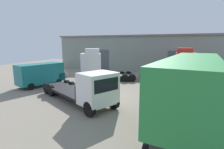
# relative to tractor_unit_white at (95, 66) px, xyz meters

# --- Properties ---
(ground_plane) EXTENTS (60.00, 60.00, 0.00)m
(ground_plane) POSITION_rel_tractor_unit_white_xyz_m (3.19, -5.25, -1.89)
(ground_plane) COLOR gray
(warehouse_building) EXTENTS (29.97, 9.59, 6.09)m
(warehouse_building) POSITION_rel_tractor_unit_white_xyz_m (3.19, 13.29, 1.16)
(warehouse_building) COLOR gray
(warehouse_building) RESTS_ON ground_plane
(tractor_unit_white) EXTENTS (7.12, 5.30, 4.06)m
(tractor_unit_white) POSITION_rel_tractor_unit_white_xyz_m (0.00, 0.00, 0.00)
(tractor_unit_white) COLOR silver
(tractor_unit_white) RESTS_ON ground_plane
(container_trailer_green) EXTENTS (3.75, 10.45, 3.93)m
(container_trailer_green) POSITION_rel_tractor_unit_white_xyz_m (10.59, -9.25, 0.62)
(container_trailer_green) COLOR #28843D
(container_trailer_green) RESTS_ON ground_plane
(delivery_van_teal) EXTENTS (3.45, 5.32, 2.49)m
(delivery_van_teal) POSITION_rel_tractor_unit_white_xyz_m (-4.38, -4.52, -0.54)
(delivery_van_teal) COLOR #197075
(delivery_van_teal) RESTS_ON ground_plane
(tractor_unit_red) EXTENTS (6.59, 2.56, 4.16)m
(tractor_unit_red) POSITION_rel_tractor_unit_white_xyz_m (10.06, 3.39, 0.06)
(tractor_unit_red) COLOR red
(tractor_unit_red) RESTS_ON ground_plane
(flatbed_truck_white) EXTENTS (8.36, 5.84, 2.71)m
(flatbed_truck_white) POSITION_rel_tractor_unit_white_xyz_m (3.58, -8.40, -0.60)
(flatbed_truck_white) COLOR silver
(flatbed_truck_white) RESTS_ON ground_plane
(gravel_pile) EXTENTS (2.79, 2.79, 1.74)m
(gravel_pile) POSITION_rel_tractor_unit_white_xyz_m (-5.80, 0.49, -1.03)
(gravel_pile) COLOR #565147
(gravel_pile) RESTS_ON ground_plane
(oil_drum) EXTENTS (0.58, 0.58, 0.88)m
(oil_drum) POSITION_rel_tractor_unit_white_xyz_m (10.66, -2.73, -1.45)
(oil_drum) COLOR black
(oil_drum) RESTS_ON ground_plane
(traffic_cone) EXTENTS (0.40, 0.40, 0.55)m
(traffic_cone) POSITION_rel_tractor_unit_white_xyz_m (6.75, -2.15, -1.64)
(traffic_cone) COLOR black
(traffic_cone) RESTS_ON ground_plane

